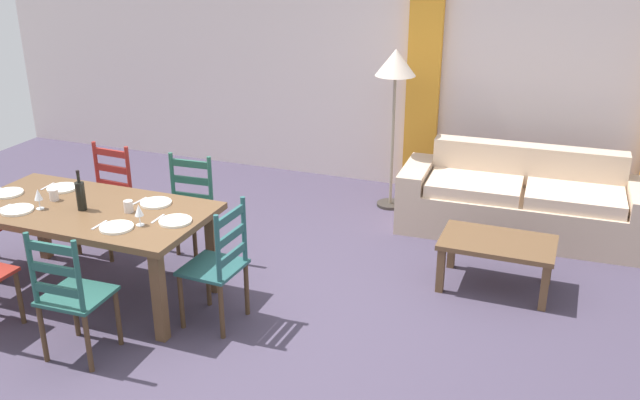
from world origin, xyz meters
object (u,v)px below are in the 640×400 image
Objects in this scene: wine_glass_near_left at (38,195)px; wine_glass_near_right at (139,211)px; coffee_table at (497,248)px; couch at (522,203)px; coffee_cup_secondary at (54,195)px; dining_chair_near_right at (71,296)px; dining_chair_head_east at (219,265)px; wine_bottle at (81,195)px; coffee_cup_primary at (128,206)px; dining_chair_far_left at (107,199)px; dining_table at (89,218)px; dining_chair_far_right at (187,213)px; standing_lamp at (395,72)px.

wine_glass_near_left and wine_glass_near_right have the same top height.
couch is at bearing 86.48° from coffee_table.
coffee_cup_secondary is at bearing 169.49° from wine_glass_near_right.
dining_chair_near_right reaches higher than wine_glass_near_left.
coffee_cup_secondary is at bearing -159.58° from coffee_table.
dining_chair_near_right is 0.75m from wine_glass_near_right.
dining_chair_head_east is 1.21m from wine_bottle.
coffee_table is (2.60, 1.21, -0.44)m from coffee_cup_primary.
dining_chair_head_east is 1.07× the size of coffee_table.
coffee_cup_secondary is at bearing -179.06° from coffee_cup_primary.
dining_chair_head_east reaches higher than wine_glass_near_right.
dining_chair_far_left is 1.74m from dining_chair_head_east.
wine_glass_near_right is at bearing -13.72° from dining_table.
coffee_cup_primary is (0.35, 0.04, 0.13)m from dining_table.
coffee_cup_primary and coffee_cup_secondary have the same top height.
dining_chair_far_right is 0.42× the size of couch.
dining_chair_head_east reaches higher than couch.
dining_chair_near_right is 1.05m from wine_glass_near_left.
dining_chair_head_east is 0.59× the size of standing_lamp.
dining_chair_near_right is at bearing -128.65° from couch.
wine_glass_near_left is 3.49m from standing_lamp.
dining_chair_far_left is 1.00× the size of dining_chair_far_right.
wine_glass_near_right reaches higher than coffee_cup_primary.
dining_table is at bearing -60.59° from dining_chair_far_left.
dining_chair_near_right is 1.02m from dining_chair_head_east.
dining_chair_far_right is 0.97m from wine_bottle.
coffee_cup_primary is 0.69m from coffee_cup_secondary.
dining_table is at bearing -122.33° from standing_lamp.
wine_glass_near_left is at bearing -163.73° from coffee_cup_primary.
dining_chair_far_right is at bearing 85.26° from coffee_cup_primary.
dining_chair_far_right is 10.67× the size of coffee_cup_primary.
dining_chair_far_right is 2.60m from coffee_table.
dining_chair_near_right and dining_chair_head_east have the same top height.
wine_bottle is at bearing -117.70° from dining_chair_far_right.
dining_chair_far_right reaches higher than dining_table.
coffee_cup_primary is 3.00m from standing_lamp.
dining_chair_far_left is at bearing 138.31° from wine_glass_near_right.
coffee_table is at bearing 23.78° from wine_bottle.
wine_bottle is 1.96× the size of wine_glass_near_right.
dining_chair_head_east is 1.51m from coffee_cup_secondary.
dining_chair_head_east is (0.73, -0.76, 0.00)m from dining_chair_far_right.
standing_lamp is at bearing 172.20° from couch.
couch is 2.57× the size of coffee_table.
dining_chair_far_left reaches higher than couch.
dining_chair_near_right is 1.07× the size of coffee_table.
dining_chair_head_east is (1.14, -0.03, -0.19)m from dining_table.
couch is 1.76m from standing_lamp.
dining_table is 11.80× the size of wine_glass_near_right.
dining_chair_far_right is (0.41, 0.74, -0.19)m from dining_table.
dining_chair_far_right is 5.96× the size of wine_glass_near_right.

